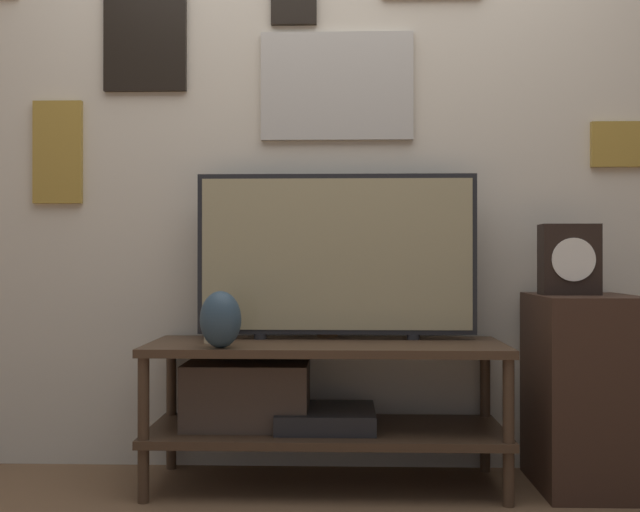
{
  "coord_description": "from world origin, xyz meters",
  "views": [
    {
      "loc": [
        0.06,
        -2.49,
        0.84
      ],
      "look_at": [
        -0.02,
        0.28,
        0.85
      ],
      "focal_mm": 42.0,
      "sensor_mm": 36.0,
      "label": 1
    }
  ],
  "objects": [
    {
      "name": "vase_tall_ceramic",
      "position": [
        -0.0,
        0.47,
        0.67
      ],
      "size": [
        0.08,
        0.08,
        0.27
      ],
      "color": "brown",
      "rests_on": "media_console"
    },
    {
      "name": "media_console",
      "position": [
        -0.11,
        0.28,
        0.33
      ],
      "size": [
        1.31,
        0.48,
        0.53
      ],
      "color": "#422D1E",
      "rests_on": "ground_plane"
    },
    {
      "name": "mantel_clock",
      "position": [
        0.9,
        0.3,
        0.84
      ],
      "size": [
        0.21,
        0.11,
        0.26
      ],
      "color": "black",
      "rests_on": "side_table"
    },
    {
      "name": "wall_back",
      "position": [
        -0.01,
        0.57,
        1.36
      ],
      "size": [
        6.4,
        0.08,
        2.7
      ],
      "color": "beige",
      "rests_on": "ground_plane"
    },
    {
      "name": "vase_urn_stoneware",
      "position": [
        -0.36,
        0.1,
        0.63
      ],
      "size": [
        0.14,
        0.12,
        0.2
      ],
      "color": "#2D4251",
      "rests_on": "media_console"
    },
    {
      "name": "side_table",
      "position": [
        0.95,
        0.29,
        0.35
      ],
      "size": [
        0.36,
        0.46,
        0.71
      ],
      "color": "#382319",
      "rests_on": "ground_plane"
    },
    {
      "name": "candle_jar",
      "position": [
        -0.41,
        0.25,
        0.59
      ],
      "size": [
        0.07,
        0.07,
        0.12
      ],
      "color": "beige",
      "rests_on": "media_console"
    },
    {
      "name": "television",
      "position": [
        0.04,
        0.38,
        0.86
      ],
      "size": [
        1.07,
        0.05,
        0.63
      ],
      "color": "black",
      "rests_on": "media_console"
    },
    {
      "name": "ground_plane",
      "position": [
        0.0,
        0.0,
        0.0
      ],
      "size": [
        12.0,
        12.0,
        0.0
      ],
      "primitive_type": "plane",
      "color": "brown"
    }
  ]
}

